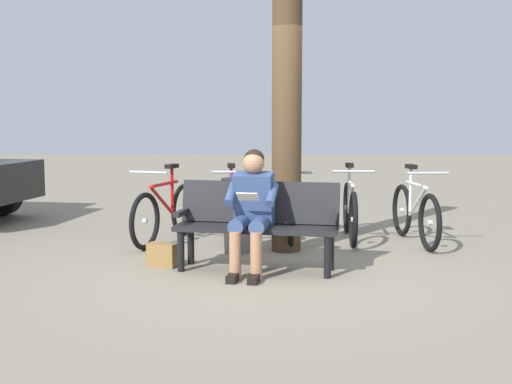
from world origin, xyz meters
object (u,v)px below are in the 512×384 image
object	(u,v)px
bicycle_green	(415,214)
bicycle_black	(232,212)
litter_bin	(237,215)
person_reading	(252,205)
bicycle_blue	(293,212)
bicycle_red	(166,213)
handbag	(163,255)
bench	(258,219)
bicycle_silver	(350,211)
tree_trunk	(287,92)

from	to	relation	value
bicycle_green	bicycle_black	world-z (taller)	same
litter_bin	bicycle_black	bearing A→B (deg)	-83.25
litter_bin	person_reading	bearing A→B (deg)	99.41
bicycle_blue	bicycle_red	world-z (taller)	same
bicycle_red	handbag	bearing A→B (deg)	25.78
bench	litter_bin	xyz separation A→B (m)	(0.23, -0.86, -0.09)
bicycle_green	bicycle_blue	xyz separation A→B (m)	(1.45, -0.12, 0.00)
person_reading	bicycle_silver	xyz separation A→B (m)	(-1.20, -1.75, -0.31)
handbag	bicycle_blue	world-z (taller)	bicycle_blue
bicycle_green	bicycle_blue	bearing A→B (deg)	-99.98
handbag	tree_trunk	bearing A→B (deg)	-147.66
litter_bin	bicycle_red	size ratio (longest dim) A/B	0.52
bicycle_green	bicycle_black	size ratio (longest dim) A/B	1.00
handbag	bicycle_red	size ratio (longest dim) A/B	0.19
bench	person_reading	size ratio (longest dim) A/B	1.38
bicycle_silver	bicycle_black	bearing A→B (deg)	-83.48
bench	bicycle_silver	distance (m)	1.97
handbag	bicycle_blue	distance (m)	1.98
handbag	litter_bin	xyz separation A→B (m)	(-0.74, -0.75, 0.30)
bench	bicycle_red	distance (m)	1.83
litter_bin	bicycle_green	world-z (taller)	bicycle_green
handbag	litter_bin	world-z (taller)	litter_bin
person_reading	tree_trunk	world-z (taller)	tree_trunk
handbag	litter_bin	bearing A→B (deg)	-134.80
tree_trunk	person_reading	bearing A→B (deg)	70.40
bicycle_red	bicycle_blue	bearing A→B (deg)	110.97
bicycle_blue	person_reading	bearing A→B (deg)	-11.70
bicycle_blue	bicycle_black	xyz separation A→B (m)	(0.74, -0.04, 0.00)
handbag	tree_trunk	world-z (taller)	tree_trunk
person_reading	bench	bearing A→B (deg)	-98.81
bicycle_blue	handbag	bearing A→B (deg)	-40.55
bench	bicycle_red	size ratio (longest dim) A/B	1.04
bicycle_green	bicycle_silver	bearing A→B (deg)	-112.37
bicycle_black	bicycle_green	bearing A→B (deg)	82.02
bicycle_black	bench	bearing A→B (deg)	7.45
tree_trunk	handbag	bearing A→B (deg)	32.34
bench	handbag	world-z (taller)	bench
bench	litter_bin	size ratio (longest dim) A/B	2.00
bicycle_green	bicycle_black	distance (m)	2.20
bicycle_silver	bicycle_black	size ratio (longest dim) A/B	1.00
bench	bicycle_black	distance (m)	1.56
handbag	bicycle_red	xyz separation A→B (m)	(0.14, -1.34, 0.24)
tree_trunk	bench	bearing A→B (deg)	70.50
bicycle_silver	bench	bearing A→B (deg)	-31.98
person_reading	bicycle_green	world-z (taller)	person_reading
litter_bin	bicycle_green	xyz separation A→B (m)	(-2.12, -0.51, -0.06)
bicycle_red	bicycle_silver	bearing A→B (deg)	113.43
bicycle_green	bicycle_silver	distance (m)	0.78
handbag	bicycle_red	distance (m)	1.37
tree_trunk	bicycle_silver	world-z (taller)	tree_trunk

